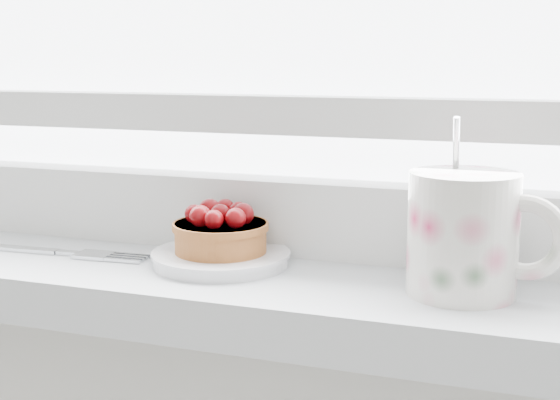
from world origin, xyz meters
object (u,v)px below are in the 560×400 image
at_px(raspberry_tart, 221,231).
at_px(floral_mug, 467,232).
at_px(fork, 40,250).
at_px(saucer, 221,258).

height_order(raspberry_tart, floral_mug, floral_mug).
distance_m(raspberry_tart, fork, 0.18).
distance_m(floral_mug, fork, 0.40).
relative_size(saucer, floral_mug, 0.90).
height_order(saucer, floral_mug, floral_mug).
height_order(raspberry_tart, fork, raspberry_tart).
height_order(saucer, fork, saucer).
distance_m(saucer, fork, 0.18).
distance_m(saucer, floral_mug, 0.22).
relative_size(raspberry_tart, floral_mug, 0.62).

